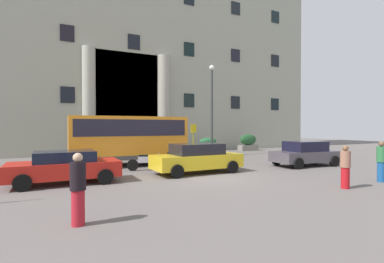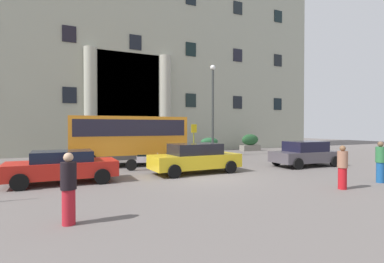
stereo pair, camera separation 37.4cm
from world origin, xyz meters
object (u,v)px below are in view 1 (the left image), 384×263
hedge_planter_far_west (248,143)px  hedge_planter_west (147,147)px  orange_minibus (129,137)px  pedestrian_child_trailing (78,189)px  hedge_planter_far_east (208,145)px  parked_hatchback_near (65,167)px  white_taxi_kerbside (305,153)px  motorcycle_far_end (146,162)px  bus_stop_sign (193,137)px  lamppost_plaza_centre (212,103)px  parked_sedan_far (197,158)px  pedestrian_woman_dark_dress (345,167)px  pedestrian_man_red_shirt (381,161)px

hedge_planter_far_west → hedge_planter_west: size_ratio=1.19×
orange_minibus → pedestrian_child_trailing: size_ratio=3.96×
orange_minibus → hedge_planter_far_east: size_ratio=3.85×
hedge_planter_far_east → parked_hatchback_near: size_ratio=0.41×
hedge_planter_far_east → white_taxi_kerbside: size_ratio=0.43×
white_taxi_kerbside → motorcycle_far_end: bearing=167.9°
bus_stop_sign → hedge_planter_west: size_ratio=1.54×
hedge_planter_far_west → hedge_planter_west: 10.08m
white_taxi_kerbside → lamppost_plaza_centre: 8.29m
hedge_planter_west → pedestrian_child_trailing: bearing=-113.1°
motorcycle_far_end → hedge_planter_west: bearing=88.2°
parked_sedan_far → motorcycle_far_end: size_ratio=2.22×
hedge_planter_far_west → parked_sedan_far: size_ratio=0.42×
hedge_planter_far_west → pedestrian_woman_dark_dress: size_ratio=1.18×
hedge_planter_far_east → parked_sedan_far: (-6.14, -9.71, 0.10)m
hedge_planter_west → parked_hatchback_near: 11.64m
motorcycle_far_end → lamppost_plaza_centre: 9.13m
hedge_planter_west → pedestrian_child_trailing: 16.50m
hedge_planter_far_west → bus_stop_sign: bearing=-153.3°
motorcycle_far_end → orange_minibus: bearing=113.8°
bus_stop_sign → pedestrian_man_red_shirt: 11.65m
bus_stop_sign → pedestrian_man_red_shirt: size_ratio=1.46×
hedge_planter_far_west → orange_minibus: bearing=-157.4°
hedge_planter_far_east → pedestrian_woman_dark_dress: size_ratio=1.08×
parked_hatchback_near → lamppost_plaza_centre: size_ratio=0.59×
parked_sedan_far → pedestrian_child_trailing: size_ratio=2.67×
orange_minibus → parked_sedan_far: 5.02m
hedge_planter_west → bus_stop_sign: bearing=-60.7°
orange_minibus → hedge_planter_west: orange_minibus is taller
white_taxi_kerbside → pedestrian_woman_dark_dress: 6.28m
pedestrian_woman_dark_dress → lamppost_plaza_centre: (1.50, 12.39, 3.35)m
white_taxi_kerbside → pedestrian_woman_dark_dress: (-3.60, -5.14, 0.07)m
bus_stop_sign → parked_hatchback_near: (-8.69, -5.74, -0.85)m
orange_minibus → pedestrian_man_red_shirt: bearing=-48.2°
white_taxi_kerbside → bus_stop_sign: bearing=127.2°
parked_hatchback_near → white_taxi_kerbside: bearing=-2.2°
parked_sedan_far → lamppost_plaza_centre: 8.95m
white_taxi_kerbside → parked_hatchback_near: (-12.90, 0.49, -0.04)m
orange_minibus → hedge_planter_west: size_ratio=4.17×
white_taxi_kerbside → pedestrian_woman_dark_dress: size_ratio=2.52×
orange_minibus → lamppost_plaza_centre: (7.12, 2.41, 2.44)m
hedge_planter_far_west → parked_sedan_far: (-10.57, -9.71, -0.02)m
white_taxi_kerbside → pedestrian_man_red_shirt: size_ratio=2.39×
hedge_planter_far_east → hedge_planter_west: hedge_planter_far_east is taller
hedge_planter_far_east → white_taxi_kerbside: 10.25m
hedge_planter_far_west → pedestrian_child_trailing: (-16.54, -15.24, 0.08)m
bus_stop_sign → pedestrian_woman_dark_dress: bus_stop_sign is taller
orange_minibus → hedge_planter_far_west: size_ratio=3.51×
hedge_planter_west → white_taxi_kerbside: 12.00m
hedge_planter_far_east → parked_hatchback_near: bearing=-141.3°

